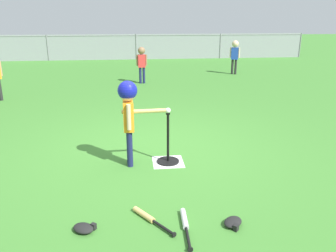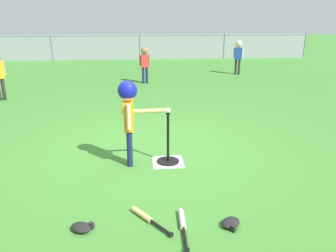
{
  "view_description": "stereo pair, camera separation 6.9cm",
  "coord_description": "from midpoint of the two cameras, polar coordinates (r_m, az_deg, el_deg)",
  "views": [
    {
      "loc": [
        -0.28,
        -5.0,
        2.04
      ],
      "look_at": [
        0.21,
        -0.54,
        0.55
      ],
      "focal_mm": 36.28,
      "sensor_mm": 36.0,
      "label": 1
    },
    {
      "loc": [
        -0.22,
        -5.01,
        2.04
      ],
      "look_at": [
        0.21,
        -0.54,
        0.55
      ],
      "focal_mm": 36.28,
      "sensor_mm": 36.0,
      "label": 2
    }
  ],
  "objects": [
    {
      "name": "spare_bat_wood",
      "position": [
        3.66,
        -3.97,
        -15.04
      ],
      "size": [
        0.41,
        0.54,
        0.06
      ],
      "color": "#DBB266",
      "rests_on": "ground_plane"
    },
    {
      "name": "glove_by_plate",
      "position": [
        3.59,
        -14.5,
        -16.28
      ],
      "size": [
        0.27,
        0.26,
        0.07
      ],
      "color": "black",
      "rests_on": "ground_plane"
    },
    {
      "name": "outfield_fence",
      "position": [
        16.26,
        -5.5,
        13.24
      ],
      "size": [
        16.06,
        0.06,
        1.15
      ],
      "color": "slate",
      "rests_on": "ground_plane"
    },
    {
      "name": "glove_near_bats",
      "position": [
        3.62,
        10.31,
        -15.63
      ],
      "size": [
        0.27,
        0.27,
        0.07
      ],
      "color": "black",
      "rests_on": "ground_plane"
    },
    {
      "name": "fielder_deep_center",
      "position": [
        10.47,
        -4.63,
        10.98
      ],
      "size": [
        0.33,
        0.22,
        1.1
      ],
      "color": "#191E4C",
      "rests_on": "ground_plane"
    },
    {
      "name": "ground_plane",
      "position": [
        5.41,
        -3.15,
        -3.84
      ],
      "size": [
        60.0,
        60.0,
        0.0
      ],
      "primitive_type": "plane",
      "color": "#3D7A2D"
    },
    {
      "name": "baseball_on_tee",
      "position": [
        4.67,
        -0.42,
        2.63
      ],
      "size": [
        0.07,
        0.07,
        0.07
      ],
      "primitive_type": "sphere",
      "color": "white",
      "rests_on": "batting_tee"
    },
    {
      "name": "batter_child",
      "position": [
        4.6,
        -7.06,
        3.32
      ],
      "size": [
        0.64,
        0.34,
        1.2
      ],
      "color": "#191E4C",
      "rests_on": "ground_plane"
    },
    {
      "name": "home_plate",
      "position": [
        4.93,
        -0.4,
        -6.03
      ],
      "size": [
        0.44,
        0.44,
        0.01
      ],
      "primitive_type": "cube",
      "color": "white",
      "rests_on": "ground_plane"
    },
    {
      "name": "spare_bat_silver",
      "position": [
        3.57,
        2.31,
        -15.94
      ],
      "size": [
        0.08,
        0.65,
        0.06
      ],
      "color": "silver",
      "rests_on": "ground_plane"
    },
    {
      "name": "batting_tee",
      "position": [
        4.88,
        -0.4,
        -4.77
      ],
      "size": [
        0.32,
        0.32,
        0.74
      ],
      "color": "black",
      "rests_on": "ground_plane"
    },
    {
      "name": "fielder_deep_right",
      "position": [
        12.3,
        11.0,
        12.0
      ],
      "size": [
        0.32,
        0.23,
        1.17
      ],
      "color": "#262626",
      "rests_on": "ground_plane"
    }
  ]
}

